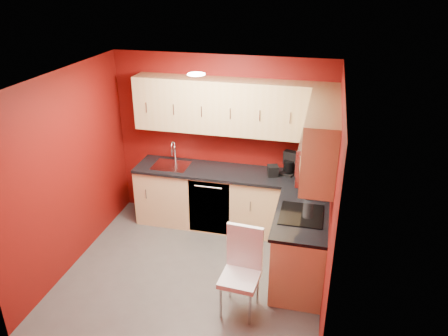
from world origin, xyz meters
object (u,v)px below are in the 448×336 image
at_px(napkin_holder, 273,171).
at_px(dining_chair, 240,274).
at_px(microwave, 317,158).
at_px(paper_towel, 310,186).
at_px(coffee_maker, 288,163).
at_px(sink, 171,163).

bearing_deg(napkin_holder, dining_chair, -93.45).
relative_size(microwave, paper_towel, 2.43).
xyz_separation_m(coffee_maker, dining_chair, (-0.30, -1.85, -0.56)).
relative_size(microwave, napkin_holder, 4.93).
xyz_separation_m(napkin_holder, paper_towel, (0.54, -0.51, 0.08)).
bearing_deg(dining_chair, coffee_maker, 84.97).
xyz_separation_m(coffee_maker, napkin_holder, (-0.20, -0.12, -0.08)).
relative_size(sink, coffee_maker, 1.63).
height_order(sink, coffee_maker, sink).
xyz_separation_m(coffee_maker, paper_towel, (0.34, -0.63, -0.00)).
bearing_deg(paper_towel, sink, 165.50).
xyz_separation_m(microwave, dining_chair, (-0.69, -0.74, -1.15)).
height_order(microwave, paper_towel, microwave).
distance_m(microwave, dining_chair, 1.53).
bearing_deg(sink, coffee_maker, 3.51).
distance_m(microwave, sink, 2.43).
relative_size(sink, dining_chair, 0.51).
bearing_deg(paper_towel, napkin_holder, 136.46).
bearing_deg(dining_chair, microwave, 51.09).
distance_m(coffee_maker, dining_chair, 1.95).
xyz_separation_m(sink, paper_towel, (2.04, -0.53, 0.12)).
height_order(microwave, coffee_maker, microwave).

